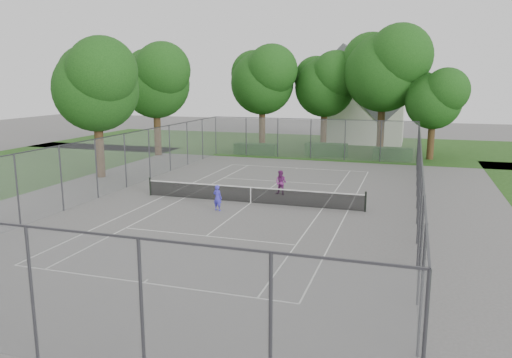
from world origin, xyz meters
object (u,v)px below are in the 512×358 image
(house, at_px, (364,104))
(tennis_net, at_px, (251,194))
(girl_player, at_px, (218,198))
(woman_player, at_px, (281,183))

(house, bearing_deg, tennis_net, -96.05)
(house, bearing_deg, girl_player, -97.70)
(house, distance_m, girl_player, 33.15)
(woman_player, bearing_deg, girl_player, -103.12)
(house, bearing_deg, woman_player, -94.39)
(girl_player, bearing_deg, woman_player, -100.49)
(tennis_net, bearing_deg, girl_player, -119.23)
(tennis_net, distance_m, house, 30.96)
(house, relative_size, woman_player, 7.08)
(tennis_net, height_order, house, house)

